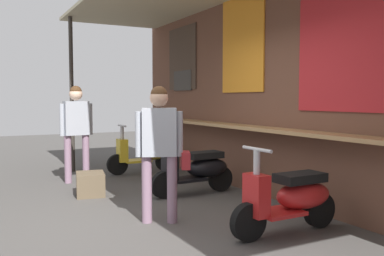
{
  "coord_description": "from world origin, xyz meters",
  "views": [
    {
      "loc": [
        4.58,
        -2.01,
        1.47
      ],
      "look_at": [
        -0.85,
        0.87,
        1.04
      ],
      "focal_mm": 39.57,
      "sensor_mm": 36.0,
      "label": 1
    }
  ],
  "objects_px": {
    "shopper_browsing": "(76,123)",
    "shopper_with_handbag": "(161,141)",
    "scooter_black": "(198,169)",
    "merchandise_crate": "(90,184)",
    "scooter_yellow": "(146,153)",
    "scooter_red": "(292,198)"
  },
  "relations": [
    {
      "from": "scooter_yellow",
      "to": "scooter_red",
      "type": "bearing_deg",
      "value": 91.72
    },
    {
      "from": "scooter_yellow",
      "to": "merchandise_crate",
      "type": "xyz_separation_m",
      "value": [
        1.45,
        -1.48,
        -0.22
      ]
    },
    {
      "from": "scooter_black",
      "to": "shopper_browsing",
      "type": "xyz_separation_m",
      "value": [
        -1.81,
        -1.43,
        0.66
      ]
    },
    {
      "from": "scooter_yellow",
      "to": "shopper_browsing",
      "type": "distance_m",
      "value": 1.61
    },
    {
      "from": "shopper_with_handbag",
      "to": "merchandise_crate",
      "type": "xyz_separation_m",
      "value": [
        -1.81,
        -0.38,
        -0.8
      ]
    },
    {
      "from": "scooter_black",
      "to": "shopper_with_handbag",
      "type": "xyz_separation_m",
      "value": [
        1.11,
        -1.11,
        0.59
      ]
    },
    {
      "from": "scooter_red",
      "to": "shopper_with_handbag",
      "type": "distance_m",
      "value": 1.62
    },
    {
      "from": "shopper_with_handbag",
      "to": "merchandise_crate",
      "type": "height_order",
      "value": "shopper_with_handbag"
    },
    {
      "from": "shopper_with_handbag",
      "to": "shopper_browsing",
      "type": "relative_size",
      "value": 0.95
    },
    {
      "from": "scooter_yellow",
      "to": "scooter_black",
      "type": "bearing_deg",
      "value": 91.72
    },
    {
      "from": "merchandise_crate",
      "to": "shopper_browsing",
      "type": "bearing_deg",
      "value": 177.19
    },
    {
      "from": "scooter_black",
      "to": "shopper_with_handbag",
      "type": "relative_size",
      "value": 0.87
    },
    {
      "from": "shopper_with_handbag",
      "to": "shopper_browsing",
      "type": "height_order",
      "value": "shopper_browsing"
    },
    {
      "from": "scooter_black",
      "to": "merchandise_crate",
      "type": "xyz_separation_m",
      "value": [
        -0.7,
        -1.48,
        -0.22
      ]
    },
    {
      "from": "merchandise_crate",
      "to": "shopper_with_handbag",
      "type": "bearing_deg",
      "value": 11.79
    },
    {
      "from": "scooter_black",
      "to": "merchandise_crate",
      "type": "distance_m",
      "value": 1.65
    },
    {
      "from": "scooter_red",
      "to": "merchandise_crate",
      "type": "height_order",
      "value": "scooter_red"
    },
    {
      "from": "shopper_browsing",
      "to": "merchandise_crate",
      "type": "bearing_deg",
      "value": 173.04
    },
    {
      "from": "scooter_black",
      "to": "scooter_red",
      "type": "relative_size",
      "value": 1.0
    },
    {
      "from": "shopper_browsing",
      "to": "shopper_with_handbag",
      "type": "bearing_deg",
      "value": -177.83
    },
    {
      "from": "scooter_black",
      "to": "shopper_with_handbag",
      "type": "bearing_deg",
      "value": 43.09
    },
    {
      "from": "merchandise_crate",
      "to": "scooter_yellow",
      "type": "bearing_deg",
      "value": 134.37
    }
  ]
}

